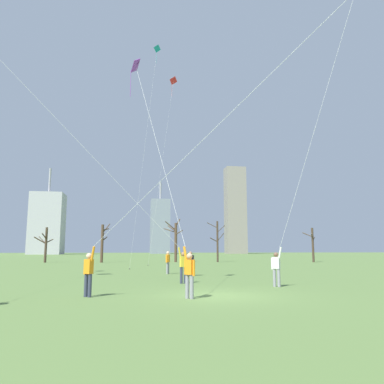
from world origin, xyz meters
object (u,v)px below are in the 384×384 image
at_px(bare_tree_center, 217,240).
at_px(distant_kite_drifting_left_teal, 154,71).
at_px(kite_flyer_far_back_purple, 179,232).
at_px(bare_tree_left_of_center, 45,244).
at_px(kite_flyer_midfield_right_yellow, 202,157).
at_px(bystander_watching_nearby, 190,262).
at_px(bare_tree_right_of_center, 102,242).
at_px(bare_tree_rightmost, 175,240).
at_px(bystander_strolling_midfield, 168,261).
at_px(kite_flyer_foreground_right_blue, 293,207).
at_px(kite_flyer_midfield_center_pink, 128,205).
at_px(bare_tree_far_right_edge, 313,244).
at_px(distant_kite_drifting_right_red, 172,92).

bearing_deg(bare_tree_center, distant_kite_drifting_left_teal, -122.52).
xyz_separation_m(kite_flyer_far_back_purple, bare_tree_left_of_center, (-13.29, 40.05, 0.14)).
distance_m(kite_flyer_midfield_right_yellow, kite_flyer_far_back_purple, 3.26).
bearing_deg(bystander_watching_nearby, bare_tree_right_of_center, 105.63).
relative_size(distant_kite_drifting_left_teal, bare_tree_rightmost, 3.71).
bearing_deg(bare_tree_rightmost, bare_tree_left_of_center, 176.90).
height_order(kite_flyer_far_back_purple, bare_tree_center, kite_flyer_far_back_purple).
relative_size(kite_flyer_far_back_purple, bare_tree_rightmost, 1.91).
xyz_separation_m(bystander_strolling_midfield, bare_tree_right_of_center, (-6.47, 25.59, 1.88)).
bearing_deg(kite_flyer_foreground_right_blue, kite_flyer_far_back_purple, -157.27).
height_order(kite_flyer_foreground_right_blue, bare_tree_right_of_center, kite_flyer_foreground_right_blue).
bearing_deg(bare_tree_center, bystander_strolling_midfield, -110.81).
relative_size(kite_flyer_midfield_center_pink, bystander_watching_nearby, 10.15).
xyz_separation_m(kite_flyer_foreground_right_blue, bare_tree_right_of_center, (-11.46, 36.34, -0.98)).
distance_m(kite_flyer_midfield_center_pink, distant_kite_drifting_left_teal, 23.43).
height_order(bystander_strolling_midfield, bare_tree_center, bare_tree_center).
height_order(bare_tree_center, bare_tree_left_of_center, bare_tree_center).
xyz_separation_m(bystander_strolling_midfield, distant_kite_drifting_left_teal, (-0.69, 9.01, 19.09)).
distance_m(bare_tree_center, bare_tree_rightmost, 5.95).
distance_m(bystander_strolling_midfield, bare_tree_far_right_edge, 32.12).
xyz_separation_m(kite_flyer_midfield_center_pink, bare_tree_far_right_edge, (25.66, 30.63, -1.49)).
bearing_deg(distant_kite_drifting_right_red, bare_tree_right_of_center, 142.75).
distance_m(kite_flyer_far_back_purple, bystander_strolling_midfield, 13.32).
bearing_deg(bare_tree_right_of_center, bare_tree_far_right_edge, -5.83).
distance_m(kite_flyer_foreground_right_blue, bystander_strolling_midfield, 12.19).
relative_size(kite_flyer_midfield_right_yellow, distant_kite_drifting_right_red, 0.68).
distance_m(kite_flyer_far_back_purple, bare_tree_center, 39.60).
bearing_deg(bare_tree_left_of_center, kite_flyer_foreground_right_blue, -63.00).
height_order(bystander_watching_nearby, distant_kite_drifting_left_teal, distant_kite_drifting_left_teal).
height_order(kite_flyer_midfield_center_pink, bare_tree_center, kite_flyer_midfield_center_pink).
height_order(kite_flyer_midfield_center_pink, bystander_strolling_midfield, kite_flyer_midfield_center_pink).
xyz_separation_m(kite_flyer_far_back_purple, kite_flyer_foreground_right_blue, (5.86, 2.46, 1.35)).
height_order(kite_flyer_midfield_center_pink, bare_tree_left_of_center, kite_flyer_midfield_center_pink).
xyz_separation_m(distant_kite_drifting_left_teal, bare_tree_left_of_center, (-13.48, 17.83, -17.43)).
distance_m(bystander_watching_nearby, bare_tree_right_of_center, 28.97).
bearing_deg(bare_tree_left_of_center, bystander_watching_nearby, -61.97).
relative_size(kite_flyer_midfield_center_pink, distant_kite_drifting_left_teal, 0.71).
xyz_separation_m(kite_flyer_midfield_center_pink, kite_flyer_far_back_purple, (2.02, -5.18, -1.64)).
xyz_separation_m(kite_flyer_midfield_right_yellow, kite_flyer_foreground_right_blue, (5.32, 4.43, -1.18)).
relative_size(kite_flyer_far_back_purple, bare_tree_left_of_center, 2.50).
height_order(kite_flyer_midfield_right_yellow, bare_tree_left_of_center, kite_flyer_midfield_right_yellow).
distance_m(kite_flyer_foreground_right_blue, bare_tree_rightmost, 36.66).
relative_size(bare_tree_right_of_center, bare_tree_left_of_center, 1.13).
xyz_separation_m(bare_tree_center, bare_tree_left_of_center, (-23.68, 1.84, -0.46)).
bearing_deg(bystander_strolling_midfield, kite_flyer_far_back_purple, -93.82).
bearing_deg(bare_tree_left_of_center, bare_tree_far_right_edge, -6.55).
bearing_deg(bare_tree_left_of_center, bystander_strolling_midfield, -62.16).
distance_m(kite_flyer_midfield_right_yellow, bare_tree_rightmost, 41.30).
relative_size(kite_flyer_midfield_center_pink, bare_tree_rightmost, 2.64).
relative_size(kite_flyer_midfield_right_yellow, kite_flyer_foreground_right_blue, 1.04).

